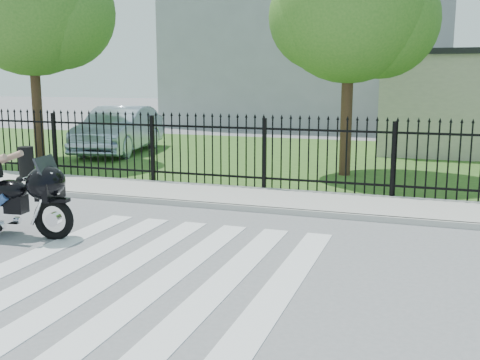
% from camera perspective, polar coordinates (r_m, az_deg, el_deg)
% --- Properties ---
extents(ground, '(120.00, 120.00, 0.00)m').
position_cam_1_polar(ground, '(8.29, -9.53, -9.19)').
color(ground, slate).
rests_on(ground, ground).
extents(crosswalk, '(5.00, 5.50, 0.01)m').
position_cam_1_polar(crosswalk, '(8.29, -9.53, -9.15)').
color(crosswalk, silver).
rests_on(crosswalk, ground).
extents(sidewalk, '(40.00, 2.00, 0.12)m').
position_cam_1_polar(sidewalk, '(12.72, 1.18, -1.84)').
color(sidewalk, '#ADAAA3').
rests_on(sidewalk, ground).
extents(curb, '(40.00, 0.12, 0.12)m').
position_cam_1_polar(curb, '(11.80, -0.30, -2.82)').
color(curb, '#ADAAA3').
rests_on(curb, ground).
extents(grass_strip, '(40.00, 12.00, 0.02)m').
position_cam_1_polar(grass_strip, '(19.42, 7.48, 2.18)').
color(grass_strip, '#2C531C').
rests_on(grass_strip, ground).
extents(iron_fence, '(26.00, 0.04, 1.80)m').
position_cam_1_polar(iron_fence, '(13.52, 2.48, 2.51)').
color(iron_fence, black).
rests_on(iron_fence, ground).
extents(tree_left, '(4.80, 4.80, 7.58)m').
position_cam_1_polar(tree_left, '(19.80, -20.54, 16.78)').
color(tree_left, '#382316').
rests_on(tree_left, ground).
extents(tree_mid, '(4.20, 4.20, 6.78)m').
position_cam_1_polar(tree_mid, '(16.12, 11.12, 17.01)').
color(tree_mid, '#382316').
rests_on(tree_mid, ground).
extents(building_tall, '(15.00, 10.00, 12.00)m').
position_cam_1_polar(building_tall, '(33.69, 7.47, 15.85)').
color(building_tall, '#94979D').
rests_on(building_tall, ground).
extents(parked_car, '(2.61, 5.33, 1.68)m').
position_cam_1_polar(parked_car, '(21.02, -12.17, 5.00)').
color(parked_car, '#A1B4CA').
rests_on(parked_car, grass_strip).
extents(litter_bin, '(0.51, 0.51, 0.87)m').
position_cam_1_polar(litter_bin, '(15.59, -20.88, 1.59)').
color(litter_bin, black).
rests_on(litter_bin, sidewalk).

